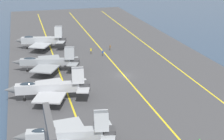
{
  "coord_description": "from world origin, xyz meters",
  "views": [
    {
      "loc": [
        -73.09,
        22.85,
        29.15
      ],
      "look_at": [
        -2.24,
        3.59,
        2.9
      ],
      "focal_mm": 55.0,
      "sensor_mm": 36.0,
      "label": 1
    }
  ],
  "objects": [
    {
      "name": "deck_stripe_centerline",
      "position": [
        0.0,
        0.0,
        0.4
      ],
      "size": [
        174.05,
        0.36,
        0.01
      ],
      "primitive_type": "cube",
      "color": "yellow",
      "rests_on": "carrier_deck"
    },
    {
      "name": "deck_stripe_edge_line",
      "position": [
        0.0,
        14.61,
        0.4
      ],
      "size": [
        174.05,
        0.59,
        0.01
      ],
      "primitive_type": "cube",
      "rotation": [
        0.0,
        0.0,
        -0.0
      ],
      "color": "yellow",
      "rests_on": "carrier_deck"
    },
    {
      "name": "crew_yellow_vest",
      "position": [
        19.39,
        3.94,
        1.36
      ],
      "size": [
        0.42,
        0.46,
        1.75
      ],
      "color": "#4C473D",
      "rests_on": "carrier_deck"
    },
    {
      "name": "ground_plane",
      "position": [
        0.0,
        0.0,
        0.0
      ],
      "size": [
        2000.0,
        2000.0,
        0.0
      ],
      "primitive_type": "plane",
      "color": "#2D425B"
    },
    {
      "name": "crew_brown_vest",
      "position": [
        21.32,
        -2.25,
        1.36
      ],
      "size": [
        0.36,
        0.44,
        1.75
      ],
      "color": "#4C473D",
      "rests_on": "carrier_deck"
    },
    {
      "name": "parked_jet_nearest",
      "position": [
        -28.18,
        17.58,
        2.91
      ],
      "size": [
        12.85,
        15.27,
        6.13
      ],
      "color": "#9EA3A8",
      "rests_on": "carrier_deck"
    },
    {
      "name": "parked_jet_third",
      "position": [
        7.63,
        17.23,
        2.9
      ],
      "size": [
        13.86,
        16.6,
        6.23
      ],
      "color": "gray",
      "rests_on": "carrier_deck"
    },
    {
      "name": "crew_blue_vest",
      "position": [
        16.47,
        1.15,
        1.37
      ],
      "size": [
        0.35,
        0.43,
        1.76
      ],
      "color": "#4C473D",
      "rests_on": "carrier_deck"
    },
    {
      "name": "carrier_deck",
      "position": [
        0.0,
        0.0,
        0.2
      ],
      "size": [
        193.39,
        53.11,
        0.4
      ],
      "primitive_type": "cube",
      "color": "#424244",
      "rests_on": "ground"
    },
    {
      "name": "parked_jet_fourth",
      "position": [
        28.28,
        17.12,
        3.08
      ],
      "size": [
        13.46,
        15.34,
        6.9
      ],
      "color": "#9EA3A8",
      "rests_on": "carrier_deck"
    },
    {
      "name": "deck_stripe_foul_line",
      "position": [
        0.0,
        -14.61,
        0.4
      ],
      "size": [
        174.04,
        2.24,
        0.01
      ],
      "primitive_type": "cube",
      "rotation": [
        0.0,
        0.0,
        -0.01
      ],
      "color": "yellow",
      "rests_on": "carrier_deck"
    },
    {
      "name": "parked_jet_second",
      "position": [
        -9.19,
        18.41,
        2.97
      ],
      "size": [
        13.16,
        16.96,
        6.43
      ],
      "color": "#A8AAAF",
      "rests_on": "carrier_deck"
    }
  ]
}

